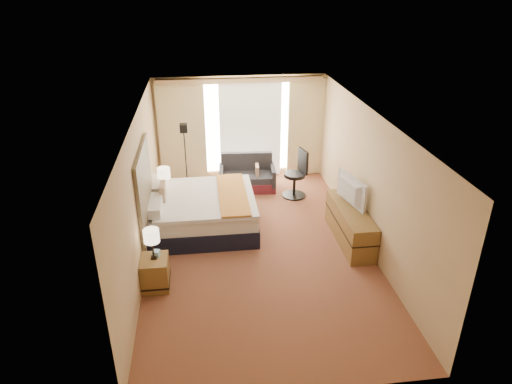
{
  "coord_description": "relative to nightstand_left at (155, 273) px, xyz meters",
  "views": [
    {
      "loc": [
        -0.97,
        -7.51,
        4.8
      ],
      "look_at": [
        0.01,
        0.4,
        0.98
      ],
      "focal_mm": 32.0,
      "sensor_mm": 36.0,
      "label": 1
    }
  ],
  "objects": [
    {
      "name": "ceiling",
      "position": [
        1.87,
        1.05,
        2.33
      ],
      "size": [
        4.2,
        7.0,
        0.02
      ],
      "primitive_type": "cube",
      "color": "white",
      "rests_on": "wall_back"
    },
    {
      "name": "telephone",
      "position": [
        0.08,
        2.48,
        0.31
      ],
      "size": [
        0.21,
        0.17,
        0.07
      ],
      "primitive_type": "cube",
      "rotation": [
        0.0,
        0.0,
        -0.14
      ],
      "color": "black",
      "rests_on": "nightstand_right"
    },
    {
      "name": "wall_right",
      "position": [
        3.97,
        1.05,
        1.02
      ],
      "size": [
        0.02,
        7.0,
        2.6
      ],
      "primitive_type": "cube",
      "color": "tan",
      "rests_on": "ground"
    },
    {
      "name": "lamp_left",
      "position": [
        0.0,
        0.02,
        0.7
      ],
      "size": [
        0.26,
        0.26,
        0.55
      ],
      "color": "black",
      "rests_on": "nightstand_left"
    },
    {
      "name": "media_dresser",
      "position": [
        3.7,
        1.05,
        0.07
      ],
      "size": [
        0.5,
        1.8,
        0.7
      ],
      "primitive_type": "cube",
      "color": "brown",
      "rests_on": "floor"
    },
    {
      "name": "bed",
      "position": [
        0.81,
        1.9,
        0.11
      ],
      "size": [
        2.16,
        1.97,
        1.05
      ],
      "color": "black",
      "rests_on": "floor"
    },
    {
      "name": "television",
      "position": [
        3.65,
        1.27,
        0.71
      ],
      "size": [
        0.35,
        1.0,
        0.57
      ],
      "primitive_type": "imported",
      "rotation": [
        0.0,
        0.0,
        1.79
      ],
      "color": "black",
      "rests_on": "media_dresser"
    },
    {
      "name": "wall_left",
      "position": [
        -0.23,
        1.05,
        1.02
      ],
      "size": [
        0.02,
        7.0,
        2.6
      ],
      "primitive_type": "cube",
      "color": "tan",
      "rests_on": "ground"
    },
    {
      "name": "nightstand_left",
      "position": [
        0.0,
        0.0,
        0.0
      ],
      "size": [
        0.45,
        0.52,
        0.55
      ],
      "primitive_type": "cube",
      "color": "brown",
      "rests_on": "floor"
    },
    {
      "name": "window",
      "position": [
        2.12,
        4.52,
        1.04
      ],
      "size": [
        2.3,
        0.02,
        2.3
      ],
      "primitive_type": "cube",
      "color": "white",
      "rests_on": "wall_back"
    },
    {
      "name": "nightstand_right",
      "position": [
        0.0,
        2.5,
        0.0
      ],
      "size": [
        0.45,
        0.52,
        0.55
      ],
      "primitive_type": "cube",
      "color": "brown",
      "rests_on": "floor"
    },
    {
      "name": "desk_chair",
      "position": [
        3.07,
        3.16,
        0.23
      ],
      "size": [
        0.56,
        0.56,
        1.15
      ],
      "rotation": [
        0.0,
        0.0,
        0.25
      ],
      "color": "black",
      "rests_on": "floor"
    },
    {
      "name": "floor_lamp",
      "position": [
        0.51,
        3.35,
        1.01
      ],
      "size": [
        0.23,
        0.23,
        1.82
      ],
      "color": "black",
      "rests_on": "floor"
    },
    {
      "name": "headboard",
      "position": [
        -0.19,
        1.25,
        1.01
      ],
      "size": [
        0.06,
        1.85,
        1.5
      ],
      "primitive_type": "cube",
      "color": "black",
      "rests_on": "wall_left"
    },
    {
      "name": "tissue_box",
      "position": [
        0.04,
        0.08,
        0.33
      ],
      "size": [
        0.13,
        0.13,
        0.11
      ],
      "primitive_type": "cube",
      "rotation": [
        0.0,
        0.0,
        -0.19
      ],
      "color": "#8DBFDA",
      "rests_on": "nightstand_left"
    },
    {
      "name": "wall_front",
      "position": [
        1.87,
        -2.45,
        1.02
      ],
      "size": [
        4.2,
        0.02,
        2.6
      ],
      "primitive_type": "cube",
      "color": "tan",
      "rests_on": "ground"
    },
    {
      "name": "loveseat",
      "position": [
        1.95,
        3.73,
        0.0
      ],
      "size": [
        1.4,
        0.82,
        0.85
      ],
      "rotation": [
        0.0,
        0.0,
        -0.07
      ],
      "color": "maroon",
      "rests_on": "floor"
    },
    {
      "name": "wall_back",
      "position": [
        1.87,
        4.55,
        1.02
      ],
      "size": [
        4.2,
        0.02,
        2.6
      ],
      "primitive_type": "cube",
      "color": "tan",
      "rests_on": "ground"
    },
    {
      "name": "lamp_right",
      "position": [
        0.06,
        2.55,
        0.72
      ],
      "size": [
        0.27,
        0.27,
        0.57
      ],
      "color": "black",
      "rests_on": "nightstand_right"
    },
    {
      "name": "floor",
      "position": [
        1.87,
        1.05,
        -0.28
      ],
      "size": [
        4.2,
        7.0,
        0.02
      ],
      "primitive_type": "cube",
      "color": "maroon",
      "rests_on": "ground"
    },
    {
      "name": "curtains",
      "position": [
        1.87,
        4.44,
        1.13
      ],
      "size": [
        4.12,
        0.19,
        2.56
      ],
      "color": "#F9E9B0",
      "rests_on": "floor"
    }
  ]
}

